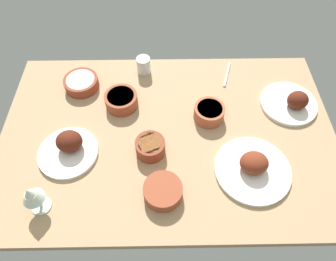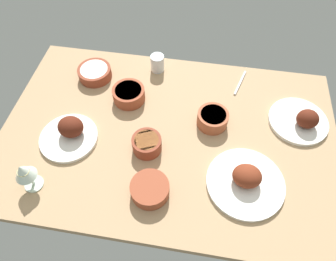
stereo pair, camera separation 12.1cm
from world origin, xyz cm
name	(u,v)px [view 1 (the left image)]	position (x,y,z in cm)	size (l,w,h in cm)	color
dining_table	(168,136)	(0.00, 0.00, 2.00)	(140.00, 90.00, 4.00)	tan
plate_center_main	(69,147)	(39.20, 8.18, 7.02)	(23.65, 23.65, 9.79)	white
plate_near_viewer	(292,102)	(-54.70, -13.95, 6.43)	(24.95, 24.95, 9.25)	white
plate_far_side	(253,167)	(-31.96, 17.70, 6.38)	(29.10, 29.10, 9.04)	white
bowl_cream	(81,83)	(39.61, -26.87, 6.75)	(15.58, 15.58, 5.03)	brown
bowl_pasta	(209,112)	(-17.63, -8.14, 7.42)	(12.96, 12.96, 6.33)	#A35133
bowl_soup	(150,147)	(7.08, 8.59, 7.49)	(11.70, 11.70, 6.47)	brown
bowl_onions	(163,191)	(2.25, 26.89, 6.93)	(14.19, 14.19, 5.37)	brown
bowl_potatoes	(121,100)	(20.29, -15.76, 7.32)	(14.30, 14.30, 6.13)	brown
wine_glass	(31,195)	(45.62, 30.73, 13.93)	(7.60, 7.60, 14.00)	silver
water_tumbler	(144,65)	(11.08, -36.44, 8.16)	(6.50, 6.50, 8.31)	silver
fork_loose	(227,74)	(-29.09, -33.66, 4.40)	(16.45, 0.90, 0.80)	silver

